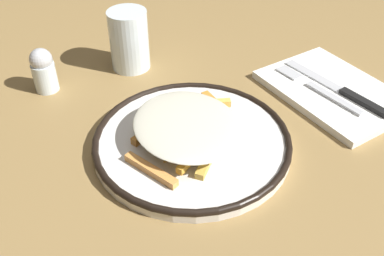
{
  "coord_description": "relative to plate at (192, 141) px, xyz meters",
  "views": [
    {
      "loc": [
        -0.29,
        -0.4,
        0.43
      ],
      "look_at": [
        0.0,
        0.0,
        0.03
      ],
      "focal_mm": 41.63,
      "sensor_mm": 36.0,
      "label": 1
    }
  ],
  "objects": [
    {
      "name": "napkin",
      "position": [
        0.27,
        -0.03,
        -0.0
      ],
      "size": [
        0.18,
        0.24,
        0.01
      ],
      "primitive_type": "cube",
      "rotation": [
        0.0,
        0.0,
        -0.05
      ],
      "color": "white",
      "rests_on": "ground_plane"
    },
    {
      "name": "plate",
      "position": [
        0.0,
        0.0,
        0.0
      ],
      "size": [
        0.29,
        0.29,
        0.02
      ],
      "color": "silver",
      "rests_on": "ground_plane"
    },
    {
      "name": "fork",
      "position": [
        0.25,
        -0.02,
        0.0
      ],
      "size": [
        0.02,
        0.18,
        0.0
      ],
      "color": "silver",
      "rests_on": "napkin"
    },
    {
      "name": "salt_shaker",
      "position": [
        -0.12,
        0.27,
        0.03
      ],
      "size": [
        0.04,
        0.04,
        0.08
      ],
      "color": "silver",
      "rests_on": "ground_plane"
    },
    {
      "name": "knife",
      "position": [
        0.28,
        -0.05,
        0.01
      ],
      "size": [
        0.02,
        0.21,
        0.01
      ],
      "color": "black",
      "rests_on": "napkin"
    },
    {
      "name": "water_glass",
      "position": [
        0.04,
        0.25,
        0.04
      ],
      "size": [
        0.07,
        0.07,
        0.11
      ],
      "primitive_type": "cylinder",
      "color": "silver",
      "rests_on": "ground_plane"
    },
    {
      "name": "fries_heap",
      "position": [
        -0.01,
        0.0,
        0.03
      ],
      "size": [
        0.19,
        0.19,
        0.04
      ],
      "color": "#C88236",
      "rests_on": "plate"
    },
    {
      "name": "ground_plane",
      "position": [
        0.0,
        0.0,
        -0.01
      ],
      "size": [
        2.6,
        2.6,
        0.0
      ],
      "primitive_type": "plane",
      "color": "olive"
    }
  ]
}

